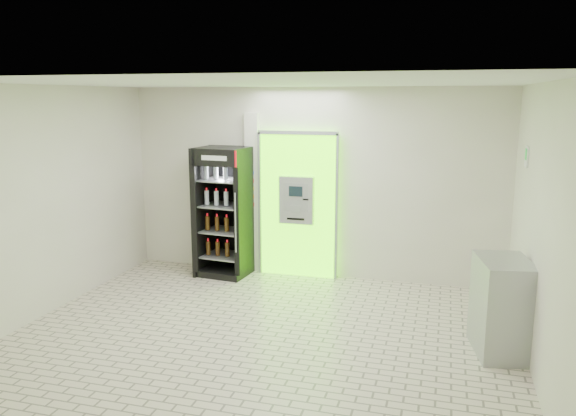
% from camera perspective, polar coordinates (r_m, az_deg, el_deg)
% --- Properties ---
extents(ground, '(6.00, 6.00, 0.00)m').
position_cam_1_polar(ground, '(7.00, -2.54, -12.78)').
color(ground, beige).
rests_on(ground, ground).
extents(room_shell, '(6.00, 6.00, 6.00)m').
position_cam_1_polar(room_shell, '(6.47, -2.68, 2.29)').
color(room_shell, silver).
rests_on(room_shell, ground).
extents(atm_assembly, '(1.30, 0.24, 2.33)m').
position_cam_1_polar(atm_assembly, '(8.92, 1.04, 0.41)').
color(atm_assembly, '#4EE701').
rests_on(atm_assembly, ground).
extents(pillar, '(0.22, 0.11, 2.60)m').
position_cam_1_polar(pillar, '(9.16, -3.62, 1.49)').
color(pillar, silver).
rests_on(pillar, ground).
extents(beverage_cooler, '(0.84, 0.78, 2.07)m').
position_cam_1_polar(beverage_cooler, '(9.08, -6.47, -0.62)').
color(beverage_cooler, black).
rests_on(beverage_cooler, ground).
extents(steel_cabinet, '(0.69, 0.90, 1.09)m').
position_cam_1_polar(steel_cabinet, '(6.79, 20.92, -9.35)').
color(steel_cabinet, '#9C9FA3').
rests_on(steel_cabinet, ground).
extents(exit_sign, '(0.02, 0.22, 0.26)m').
position_cam_1_polar(exit_sign, '(7.56, 23.09, 4.84)').
color(exit_sign, white).
rests_on(exit_sign, room_shell).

